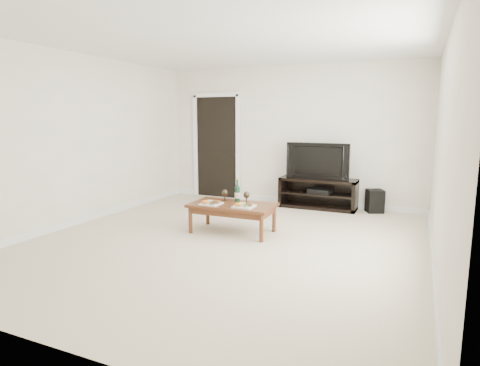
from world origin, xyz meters
name	(u,v)px	position (x,y,z in m)	size (l,w,h in m)	color
floor	(226,242)	(0.00, 0.00, 0.00)	(5.50, 5.50, 0.00)	beige
back_wall	(290,135)	(0.00, 2.77, 1.30)	(5.00, 0.04, 2.60)	white
ceiling	(225,36)	(0.00, 0.00, 2.62)	(5.00, 5.50, 0.04)	white
doorway	(217,148)	(-1.55, 2.73, 1.02)	(0.90, 0.02, 2.05)	black
media_console	(318,193)	(0.64, 2.50, 0.28)	(1.38, 0.45, 0.55)	black
television	(319,161)	(0.64, 2.50, 0.87)	(1.13, 0.15, 0.65)	black
av_receiver	(320,191)	(0.68, 2.48, 0.33)	(0.40, 0.30, 0.08)	black
subwoofer	(375,201)	(1.62, 2.58, 0.20)	(0.27, 0.27, 0.40)	black
coffee_table	(232,218)	(-0.11, 0.43, 0.21)	(1.20, 0.65, 0.42)	#552F17
plate_left	(211,202)	(-0.37, 0.29, 0.45)	(0.27, 0.27, 0.07)	white
plate_right	(244,205)	(0.12, 0.32, 0.45)	(0.27, 0.27, 0.07)	white
wine_bottle	(237,189)	(-0.13, 0.64, 0.59)	(0.07, 0.07, 0.35)	#103B21
goblet_left	(225,195)	(-0.30, 0.58, 0.51)	(0.09, 0.09, 0.17)	#372C1E
goblet_right	(246,197)	(0.05, 0.57, 0.51)	(0.09, 0.09, 0.17)	#372C1E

